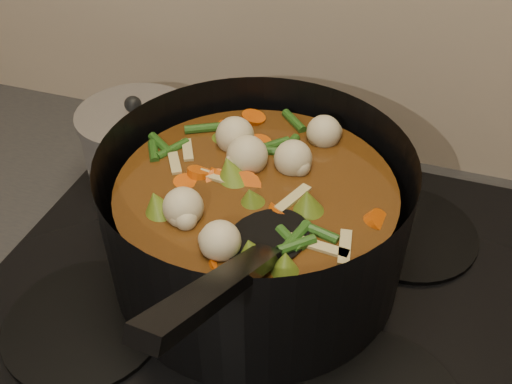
% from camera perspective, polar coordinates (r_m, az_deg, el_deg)
% --- Properties ---
extents(stovetop, '(0.62, 0.54, 0.03)m').
position_cam_1_polar(stovetop, '(0.70, 0.33, -8.75)').
color(stovetop, black).
rests_on(stovetop, counter).
extents(stockpot, '(0.42, 0.50, 0.25)m').
position_cam_1_polar(stockpot, '(0.65, 0.01, -2.77)').
color(stockpot, black).
rests_on(stockpot, stovetop).
extents(saucepan, '(0.16, 0.16, 0.13)m').
position_cam_1_polar(saucepan, '(0.82, -11.59, 4.70)').
color(saucepan, silver).
rests_on(saucepan, stovetop).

